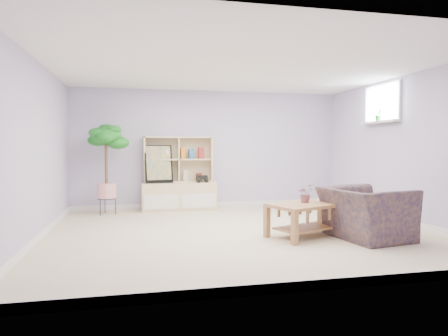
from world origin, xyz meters
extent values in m
cube|color=tan|center=(0.00, 0.00, 0.00)|extent=(5.50, 5.00, 0.01)
cube|color=white|center=(0.00, 0.00, 2.40)|extent=(5.50, 5.00, 0.01)
cube|color=#B8ABD6|center=(0.00, 2.50, 1.20)|extent=(5.50, 0.01, 2.40)
cube|color=#B8ABD6|center=(0.00, -2.50, 1.20)|extent=(5.50, 0.01, 2.40)
cube|color=#B8ABD6|center=(-2.75, 0.00, 1.20)|extent=(0.01, 5.00, 2.40)
cube|color=#B8ABD6|center=(2.75, 0.00, 1.20)|extent=(0.01, 5.00, 2.40)
cube|color=white|center=(2.67, 0.60, 1.68)|extent=(0.14, 1.00, 0.04)
imported|color=#245F2C|center=(0.86, -0.41, 0.59)|extent=(0.28, 0.26, 0.25)
imported|color=#11163B|center=(1.57, -0.79, 0.40)|extent=(1.08, 1.20, 0.79)
imported|color=#115A1A|center=(2.67, 0.63, 1.81)|extent=(0.13, 0.11, 0.22)
camera|label=1|loc=(-1.45, -5.64, 1.24)|focal=32.00mm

